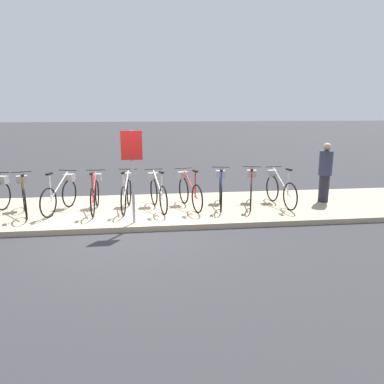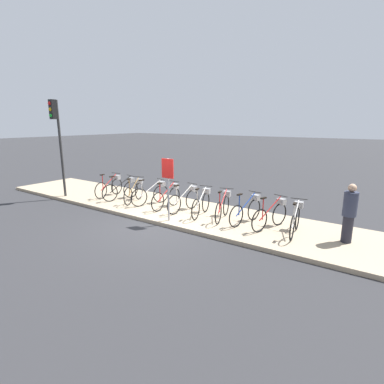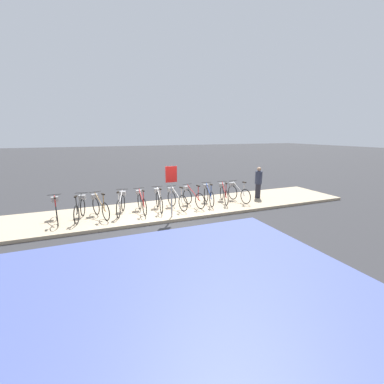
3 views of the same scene
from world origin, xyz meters
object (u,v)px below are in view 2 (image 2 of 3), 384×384
parked_bicycle_0 (110,186)px  parked_bicycle_9 (272,214)px  traffic_light (56,129)px  parked_bicycle_4 (168,196)px  parked_bicycle_7 (223,205)px  parked_bicycle_10 (296,219)px  parked_bicycle_6 (202,202)px  parked_bicycle_2 (135,191)px  parked_bicycle_5 (185,199)px  sign_post (168,179)px  parked_bicycle_1 (123,188)px  parked_bicycle_3 (152,193)px  pedestrian (349,212)px  parked_bicycle_8 (247,209)px

parked_bicycle_0 → parked_bicycle_9: 6.97m
parked_bicycle_0 → traffic_light: 3.09m
parked_bicycle_0 → parked_bicycle_4: 3.11m
parked_bicycle_7 → parked_bicycle_10: size_ratio=0.98×
parked_bicycle_6 → parked_bicycle_10: (3.08, 0.01, 0.00)m
parked_bicycle_10 → parked_bicycle_2: bearing=-179.7°
parked_bicycle_5 → parked_bicycle_7: 1.52m
parked_bicycle_2 → sign_post: size_ratio=0.79×
parked_bicycle_1 → parked_bicycle_9: 6.16m
parked_bicycle_3 → parked_bicycle_0: bearing=-179.0°
parked_bicycle_0 → parked_bicycle_9: bearing=0.4°
parked_bicycle_0 → parked_bicycle_4: same height
pedestrian → sign_post: size_ratio=0.78×
parked_bicycle_9 → parked_bicycle_2: bearing=-178.8°
parked_bicycle_7 → parked_bicycle_10: bearing=-1.2°
parked_bicycle_0 → pedestrian: pedestrian is taller
parked_bicycle_3 → parked_bicycle_5: (1.54, -0.01, 0.00)m
parked_bicycle_3 → parked_bicycle_9: same height
parked_bicycle_6 → parked_bicycle_8: same height
parked_bicycle_2 → traffic_light: size_ratio=0.40×
parked_bicycle_0 → parked_bicycle_5: size_ratio=1.00×
parked_bicycle_3 → parked_bicycle_7: bearing=-0.5°
parked_bicycle_9 → traffic_light: traffic_light is taller
parked_bicycle_6 → traffic_light: traffic_light is taller
parked_bicycle_9 → pedestrian: bearing=2.2°
parked_bicycle_2 → parked_bicycle_5: bearing=2.3°
parked_bicycle_4 → parked_bicycle_8: 3.08m
parked_bicycle_4 → parked_bicycle_7: (2.26, 0.03, 0.00)m
parked_bicycle_5 → traffic_light: 6.07m
parked_bicycle_4 → sign_post: sign_post is taller
parked_bicycle_5 → parked_bicycle_7: same height
parked_bicycle_1 → pedestrian: size_ratio=1.03×
parked_bicycle_4 → parked_bicycle_6: size_ratio=1.02×
parked_bicycle_3 → parked_bicycle_4: size_ratio=0.96×
parked_bicycle_3 → traffic_light: size_ratio=0.40×
parked_bicycle_4 → traffic_light: (-4.72, -1.17, 2.35)m
parked_bicycle_7 → parked_bicycle_3: bearing=179.5°
parked_bicycle_5 → parked_bicycle_6: bearing=-5.3°
parked_bicycle_2 → pedestrian: size_ratio=1.00×
parked_bicycle_0 → parked_bicycle_5: same height
parked_bicycle_3 → parked_bicycle_7: same height
parked_bicycle_8 → parked_bicycle_10: bearing=-3.9°
parked_bicycle_2 → parked_bicycle_0: bearing=177.4°
traffic_light → parked_bicycle_5: bearing=12.5°
parked_bicycle_4 → parked_bicycle_5: size_ratio=1.00×
parked_bicycle_1 → parked_bicycle_10: 6.87m
parked_bicycle_0 → parked_bicycle_6: same height
parked_bicycle_8 → parked_bicycle_9: same height
parked_bicycle_9 → parked_bicycle_8: bearing=178.5°
sign_post → parked_bicycle_10: bearing=17.0°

